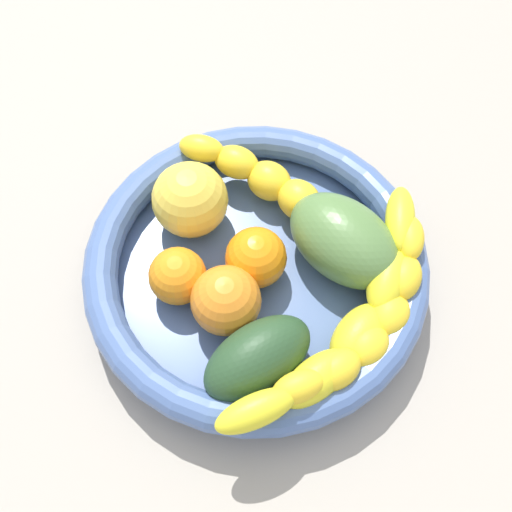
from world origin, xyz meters
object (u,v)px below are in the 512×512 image
at_px(fruit_bowl, 256,269).
at_px(mango_green, 344,240).
at_px(banana_draped_right, 350,325).
at_px(orange_mid_left, 255,256).
at_px(banana_arching_top, 281,191).
at_px(orange_mid_right, 226,301).
at_px(apple_yellow, 190,200).
at_px(orange_front, 178,276).
at_px(avocado_dark, 258,358).
at_px(banana_draped_left, 371,323).

xyz_separation_m(fruit_bowl, mango_green, (-0.03, 0.07, 0.03)).
distance_m(banana_draped_right, orange_mid_left, 0.10).
distance_m(fruit_bowl, banana_arching_top, 0.08).
height_order(fruit_bowl, orange_mid_left, orange_mid_left).
bearing_deg(orange_mid_right, apple_yellow, -145.35).
height_order(banana_arching_top, orange_front, orange_front).
bearing_deg(fruit_bowl, orange_mid_left, -138.30).
xyz_separation_m(banana_draped_right, orange_mid_right, (0.01, -0.10, -0.00)).
height_order(banana_draped_right, orange_mid_left, same).
bearing_deg(avocado_dark, banana_draped_left, 122.83).
relative_size(banana_draped_left, apple_yellow, 2.87).
relative_size(banana_draped_left, avocado_dark, 2.06).
xyz_separation_m(banana_arching_top, orange_front, (0.11, -0.06, -0.00)).
relative_size(apple_yellow, mango_green, 0.64).
relative_size(orange_front, avocado_dark, 0.52).
xyz_separation_m(banana_draped_left, apple_yellow, (-0.07, -0.18, 0.00)).
height_order(banana_draped_right, apple_yellow, apple_yellow).
xyz_separation_m(fruit_bowl, apple_yellow, (-0.04, -0.07, 0.03)).
relative_size(banana_arching_top, orange_front, 4.01).
bearing_deg(avocado_dark, orange_mid_right, -136.65).
bearing_deg(banana_draped_left, mango_green, -152.10).
relative_size(orange_mid_right, avocado_dark, 0.62).
height_order(banana_arching_top, mango_green, mango_green).
bearing_deg(orange_mid_right, banana_draped_left, 95.62).
distance_m(banana_draped_left, banana_draped_right, 0.02).
bearing_deg(apple_yellow, fruit_bowl, 62.26).
height_order(banana_draped_left, mango_green, mango_green).
height_order(fruit_bowl, avocado_dark, avocado_dark).
bearing_deg(orange_mid_right, fruit_bowl, 164.65).
xyz_separation_m(orange_front, orange_mid_left, (-0.04, 0.06, 0.00)).
xyz_separation_m(banana_draped_right, apple_yellow, (-0.08, -0.16, 0.00)).
relative_size(fruit_bowl, orange_mid_right, 5.11).
bearing_deg(apple_yellow, orange_front, 9.13).
bearing_deg(orange_mid_left, banana_arching_top, 176.10).
bearing_deg(banana_draped_right, banana_draped_left, 110.67).
distance_m(banana_arching_top, avocado_dark, 0.16).
xyz_separation_m(fruit_bowl, orange_front, (0.03, -0.06, 0.02)).
height_order(apple_yellow, avocado_dark, apple_yellow).
height_order(banana_draped_left, apple_yellow, apple_yellow).
bearing_deg(apple_yellow, mango_green, 88.69).
bearing_deg(orange_mid_right, avocado_dark, 43.35).
distance_m(orange_mid_right, mango_green, 0.12).
relative_size(banana_draped_left, mango_green, 1.83).
height_order(fruit_bowl, orange_mid_right, orange_mid_right).
bearing_deg(avocado_dark, orange_mid_left, -163.33).
bearing_deg(banana_draped_right, mango_green, -164.73).
relative_size(banana_draped_right, orange_front, 5.16).
bearing_deg(banana_draped_right, fruit_bowl, -114.65).
distance_m(banana_arching_top, orange_mid_left, 0.07).
relative_size(orange_mid_left, mango_green, 0.50).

